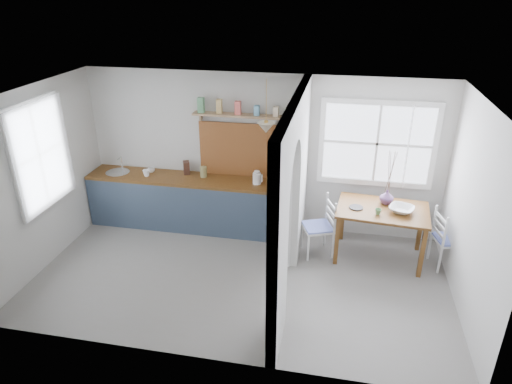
% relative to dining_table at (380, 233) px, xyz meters
% --- Properties ---
extents(floor, '(5.80, 3.20, 0.01)m').
position_rel_dining_table_xyz_m(floor, '(-1.94, -0.93, -0.41)').
color(floor, slate).
rests_on(floor, ground).
extents(ceiling, '(5.80, 3.20, 0.01)m').
position_rel_dining_table_xyz_m(ceiling, '(-1.94, -0.93, 2.19)').
color(ceiling, beige).
rests_on(ceiling, walls).
extents(walls, '(5.81, 3.21, 2.60)m').
position_rel_dining_table_xyz_m(walls, '(-1.94, -0.93, 0.89)').
color(walls, beige).
rests_on(walls, floor).
extents(partition, '(0.12, 3.20, 2.60)m').
position_rel_dining_table_xyz_m(partition, '(-1.24, -0.87, 1.04)').
color(partition, beige).
rests_on(partition, floor).
extents(kitchen_window, '(0.10, 1.16, 1.50)m').
position_rel_dining_table_xyz_m(kitchen_window, '(-4.81, -0.93, 1.24)').
color(kitchen_window, white).
rests_on(kitchen_window, walls).
extents(nook_window, '(1.76, 0.10, 1.30)m').
position_rel_dining_table_xyz_m(nook_window, '(-0.14, 0.63, 1.19)').
color(nook_window, white).
rests_on(nook_window, walls).
extents(counter, '(3.50, 0.60, 0.90)m').
position_rel_dining_table_xyz_m(counter, '(-3.07, 0.40, 0.05)').
color(counter, brown).
rests_on(counter, floor).
extents(sink, '(0.40, 0.40, 0.02)m').
position_rel_dining_table_xyz_m(sink, '(-4.37, 0.37, 0.48)').
color(sink, silver).
rests_on(sink, counter).
extents(backsplash, '(1.65, 0.03, 0.90)m').
position_rel_dining_table_xyz_m(backsplash, '(-2.15, 0.65, 0.94)').
color(backsplash, brown).
rests_on(backsplash, walls).
extents(shelf, '(1.75, 0.20, 0.21)m').
position_rel_dining_table_xyz_m(shelf, '(-2.15, 0.56, 1.59)').
color(shelf, tan).
rests_on(shelf, walls).
extents(pendant_lamp, '(0.26, 0.26, 0.16)m').
position_rel_dining_table_xyz_m(pendant_lamp, '(-1.79, 0.22, 1.47)').
color(pendant_lamp, beige).
rests_on(pendant_lamp, ceiling).
extents(utensil_rail, '(0.02, 0.50, 0.02)m').
position_rel_dining_table_xyz_m(utensil_rail, '(-1.33, -0.03, 1.04)').
color(utensil_rail, silver).
rests_on(utensil_rail, partition).
extents(dining_table, '(1.38, 0.99, 0.82)m').
position_rel_dining_table_xyz_m(dining_table, '(0.00, 0.00, 0.00)').
color(dining_table, brown).
rests_on(dining_table, floor).
extents(chair_left, '(0.55, 0.55, 0.93)m').
position_rel_dining_table_xyz_m(chair_left, '(-0.93, -0.08, 0.06)').
color(chair_left, silver).
rests_on(chair_left, floor).
extents(chair_right, '(0.50, 0.50, 0.91)m').
position_rel_dining_table_xyz_m(chair_right, '(0.98, -0.05, 0.04)').
color(chair_right, silver).
rests_on(chair_right, floor).
extents(kettle, '(0.20, 0.17, 0.21)m').
position_rel_dining_table_xyz_m(kettle, '(-1.96, 0.36, 0.60)').
color(kettle, white).
rests_on(kettle, counter).
extents(mug_a, '(0.16, 0.16, 0.11)m').
position_rel_dining_table_xyz_m(mug_a, '(-3.82, 0.31, 0.55)').
color(mug_a, white).
rests_on(mug_a, counter).
extents(mug_b, '(0.12, 0.12, 0.09)m').
position_rel_dining_table_xyz_m(mug_b, '(-3.80, 0.48, 0.53)').
color(mug_b, white).
rests_on(mug_b, counter).
extents(knife_block, '(0.15, 0.17, 0.22)m').
position_rel_dining_table_xyz_m(knife_block, '(-3.20, 0.54, 0.60)').
color(knife_block, '#45261A').
rests_on(knife_block, counter).
extents(jar, '(0.13, 0.13, 0.18)m').
position_rel_dining_table_xyz_m(jar, '(-2.88, 0.46, 0.58)').
color(jar, '#898450').
rests_on(jar, counter).
extents(towel_magenta, '(0.02, 0.03, 0.51)m').
position_rel_dining_table_xyz_m(towel_magenta, '(-1.36, 0.06, -0.13)').
color(towel_magenta, '#D02C80').
rests_on(towel_magenta, counter).
extents(towel_orange, '(0.02, 0.03, 0.54)m').
position_rel_dining_table_xyz_m(towel_orange, '(-1.36, 0.01, -0.16)').
color(towel_orange, orange).
rests_on(towel_orange, counter).
extents(bowl, '(0.45, 0.45, 0.08)m').
position_rel_dining_table_xyz_m(bowl, '(0.25, -0.05, 0.45)').
color(bowl, silver).
rests_on(bowl, dining_table).
extents(table_cup, '(0.11, 0.11, 0.09)m').
position_rel_dining_table_xyz_m(table_cup, '(-0.08, -0.19, 0.45)').
color(table_cup, '#588C56').
rests_on(table_cup, dining_table).
extents(plate, '(0.22, 0.22, 0.02)m').
position_rel_dining_table_xyz_m(plate, '(-0.39, -0.05, 0.42)').
color(plate, black).
rests_on(plate, dining_table).
extents(vase, '(0.26, 0.26, 0.22)m').
position_rel_dining_table_xyz_m(vase, '(0.05, 0.20, 0.52)').
color(vase, '#5A3964').
rests_on(vase, dining_table).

